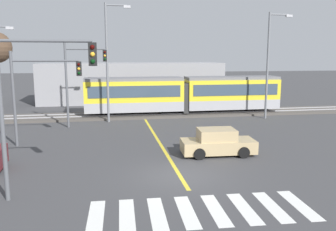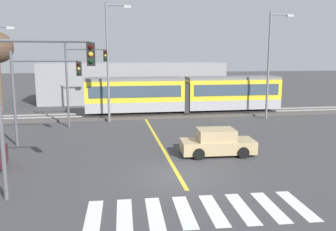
# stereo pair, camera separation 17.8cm
# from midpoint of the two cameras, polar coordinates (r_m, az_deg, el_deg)

# --- Properties ---
(ground_plane) EXTENTS (200.00, 200.00, 0.00)m
(ground_plane) POSITION_cam_midpoint_polar(r_m,az_deg,el_deg) (17.18, 1.64, -9.67)
(ground_plane) COLOR #3D3D3F
(track_bed) EXTENTS (120.00, 4.00, 0.18)m
(track_bed) POSITION_cam_midpoint_polar(r_m,az_deg,el_deg) (33.58, -4.20, 0.11)
(track_bed) COLOR #4C4742
(track_bed) RESTS_ON ground
(rail_near) EXTENTS (120.00, 0.08, 0.10)m
(rail_near) POSITION_cam_midpoint_polar(r_m,az_deg,el_deg) (32.85, -4.07, 0.14)
(rail_near) COLOR #939399
(rail_near) RESTS_ON track_bed
(rail_far) EXTENTS (120.00, 0.08, 0.10)m
(rail_far) POSITION_cam_midpoint_polar(r_m,az_deg,el_deg) (34.26, -4.32, 0.54)
(rail_far) COLOR #939399
(rail_far) RESTS_ON track_bed
(light_rail_tram) EXTENTS (18.50, 2.64, 3.43)m
(light_rail_tram) POSITION_cam_midpoint_polar(r_m,az_deg,el_deg) (33.91, 2.39, 3.56)
(light_rail_tram) COLOR #9E9EA3
(light_rail_tram) RESTS_ON track_bed
(crosswalk_stripe_0) EXTENTS (0.67, 2.82, 0.01)m
(crosswalk_stripe_0) POSITION_cam_midpoint_polar(r_m,az_deg,el_deg) (13.43, -11.88, -15.63)
(crosswalk_stripe_0) COLOR silver
(crosswalk_stripe_0) RESTS_ON ground
(crosswalk_stripe_1) EXTENTS (0.67, 2.82, 0.01)m
(crosswalk_stripe_1) POSITION_cam_midpoint_polar(r_m,az_deg,el_deg) (13.39, -7.00, -15.57)
(crosswalk_stripe_1) COLOR silver
(crosswalk_stripe_1) RESTS_ON ground
(crosswalk_stripe_2) EXTENTS (0.67, 2.82, 0.01)m
(crosswalk_stripe_2) POSITION_cam_midpoint_polar(r_m,az_deg,el_deg) (13.44, -2.14, -15.40)
(crosswalk_stripe_2) COLOR silver
(crosswalk_stripe_2) RESTS_ON ground
(crosswalk_stripe_3) EXTENTS (0.67, 2.82, 0.01)m
(crosswalk_stripe_3) POSITION_cam_midpoint_polar(r_m,az_deg,el_deg) (13.58, 2.66, -15.13)
(crosswalk_stripe_3) COLOR silver
(crosswalk_stripe_3) RESTS_ON ground
(crosswalk_stripe_4) EXTENTS (0.67, 2.82, 0.01)m
(crosswalk_stripe_4) POSITION_cam_midpoint_polar(r_m,az_deg,el_deg) (13.80, 7.31, -14.77)
(crosswalk_stripe_4) COLOR silver
(crosswalk_stripe_4) RESTS_ON ground
(crosswalk_stripe_5) EXTENTS (0.67, 2.82, 0.01)m
(crosswalk_stripe_5) POSITION_cam_midpoint_polar(r_m,az_deg,el_deg) (14.11, 11.77, -14.34)
(crosswalk_stripe_5) COLOR silver
(crosswalk_stripe_5) RESTS_ON ground
(crosswalk_stripe_6) EXTENTS (0.67, 2.82, 0.01)m
(crosswalk_stripe_6) POSITION_cam_midpoint_polar(r_m,az_deg,el_deg) (14.49, 16.00, -13.85)
(crosswalk_stripe_6) COLOR silver
(crosswalk_stripe_6) RESTS_ON ground
(crosswalk_stripe_7) EXTENTS (0.67, 2.82, 0.01)m
(crosswalk_stripe_7) POSITION_cam_midpoint_polar(r_m,az_deg,el_deg) (14.95, 19.97, -13.32)
(crosswalk_stripe_7) COLOR silver
(crosswalk_stripe_7) RESTS_ON ground
(lane_centre_line) EXTENTS (0.20, 16.95, 0.01)m
(lane_centre_line) POSITION_cam_midpoint_polar(r_m,az_deg,el_deg) (23.41, -1.60, -4.36)
(lane_centre_line) COLOR gold
(lane_centre_line) RESTS_ON ground
(sedan_crossing) EXTENTS (4.28, 2.08, 1.52)m
(sedan_crossing) POSITION_cam_midpoint_polar(r_m,az_deg,el_deg) (20.67, 7.74, -4.37)
(sedan_crossing) COLOR tan
(sedan_crossing) RESTS_ON ground
(traffic_light_far_left) EXTENTS (3.25, 0.38, 6.61)m
(traffic_light_far_left) POSITION_cam_midpoint_polar(r_m,az_deg,el_deg) (28.70, -14.20, 6.62)
(traffic_light_far_left) COLOR #515459
(traffic_light_far_left) RESTS_ON ground
(traffic_light_mid_left) EXTENTS (4.25, 0.38, 5.93)m
(traffic_light_mid_left) POSITION_cam_midpoint_polar(r_m,az_deg,el_deg) (23.59, -20.39, 4.70)
(traffic_light_mid_left) COLOR #515459
(traffic_light_mid_left) RESTS_ON ground
(traffic_light_near_left) EXTENTS (3.75, 0.38, 6.71)m
(traffic_light_near_left) POSITION_cam_midpoint_polar(r_m,az_deg,el_deg) (14.63, -21.29, 3.88)
(traffic_light_near_left) COLOR #515459
(traffic_light_near_left) RESTS_ON ground
(street_lamp_centre) EXTENTS (2.12, 0.28, 9.87)m
(street_lamp_centre) POSITION_cam_midpoint_polar(r_m,az_deg,el_deg) (30.35, -9.62, 9.27)
(street_lamp_centre) COLOR slate
(street_lamp_centre) RESTS_ON ground
(street_lamp_east) EXTENTS (2.14, 0.28, 9.32)m
(street_lamp_east) POSITION_cam_midpoint_polar(r_m,az_deg,el_deg) (32.91, 15.85, 8.59)
(street_lamp_east) COLOR slate
(street_lamp_east) RESTS_ON ground
(building_backdrop_far) EXTENTS (21.72, 6.00, 4.69)m
(building_backdrop_far) POSITION_cam_midpoint_polar(r_m,az_deg,el_deg) (43.85, -5.93, 5.32)
(building_backdrop_far) COLOR gray
(building_backdrop_far) RESTS_ON ground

